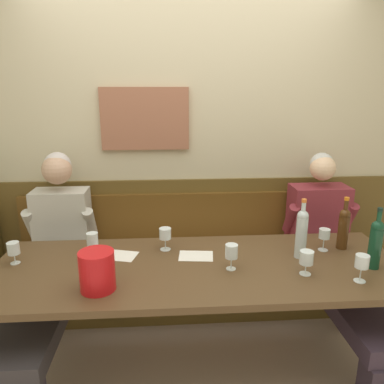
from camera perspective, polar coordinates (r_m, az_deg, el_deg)
The scene contains 19 objects.
room_wall_back at distance 3.01m, azimuth -0.49°, elevation 8.73°, with size 6.80×0.12×2.80m.
wood_wainscot_panel at distance 3.18m, azimuth -0.34°, elevation -7.27°, with size 6.80×0.03×1.05m, color brown.
wall_bench at distance 3.10m, azimuth -0.08°, elevation -12.92°, with size 2.73×0.42×0.94m.
dining_table at distance 2.27m, azimuth 1.22°, elevation -12.80°, with size 2.43×0.87×0.76m.
person_right_seat at distance 2.72m, azimuth -20.80°, elevation -9.83°, with size 0.51×1.33×1.32m.
person_center_right_seat at distance 2.86m, azimuth 21.12°, elevation -9.15°, with size 0.54×1.33×1.29m.
ice_bucket at distance 2.01m, azimuth -14.32°, elevation -11.60°, with size 0.18×0.18×0.21m, color red.
wine_bottle_clear_water at distance 2.59m, azimuth 22.18°, elevation -4.97°, with size 0.07×0.07×0.35m.
wine_bottle_amber_mid at distance 2.36m, azimuth 16.42°, elevation -5.89°, with size 0.07×0.07×0.37m.
wine_bottle_green_tall at distance 2.39m, azimuth 26.25°, elevation -6.89°, with size 0.07×0.07×0.37m.
wine_glass_near_bucket at distance 2.21m, azimuth 24.56°, elevation -9.84°, with size 0.07×0.07×0.15m.
wine_glass_left_end at distance 2.19m, azimuth 17.11°, elevation -9.74°, with size 0.08×0.08×0.14m.
wine_glass_by_bottle at distance 2.53m, azimuth 19.60°, elevation -6.21°, with size 0.07×0.07×0.15m.
wine_glass_mid_right at distance 2.16m, azimuth 6.06°, elevation -9.20°, with size 0.07×0.07×0.15m.
wine_glass_center_rear at distance 2.41m, azimuth -15.00°, elevation -7.23°, with size 0.07×0.07×0.15m.
wine_glass_right_end at distance 2.46m, azimuth -25.66°, elevation -7.84°, with size 0.07×0.07×0.13m.
wine_glass_center_front at distance 2.40m, azimuth -4.13°, elevation -6.54°, with size 0.08×0.08×0.15m.
tasting_sheet_left_guest at distance 2.35m, azimuth 0.61°, elevation -9.75°, with size 0.21×0.15×0.00m, color white.
tasting_sheet_right_guest at distance 2.40m, azimuth -11.05°, elevation -9.51°, with size 0.21×0.15×0.00m, color white.
Camera 1 is at (-0.19, -1.89, 1.76)m, focal length 34.85 mm.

